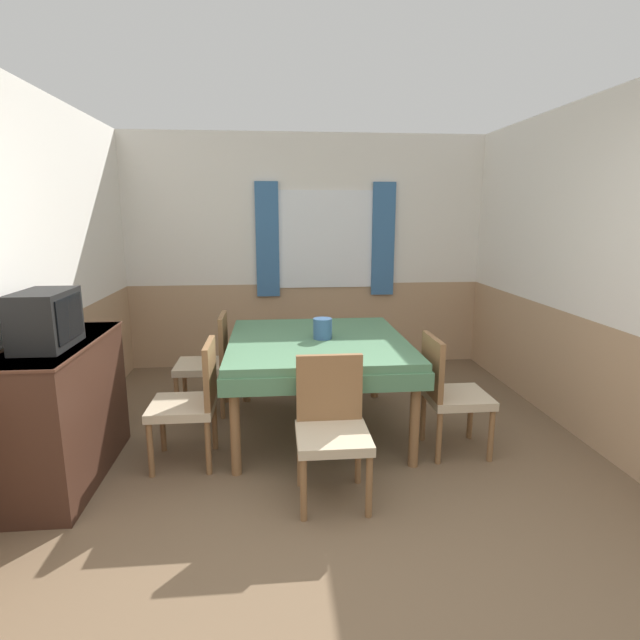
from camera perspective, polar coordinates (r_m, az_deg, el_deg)
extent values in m
plane|color=brown|center=(2.65, 4.79, -29.10)|extent=(16.00, 16.00, 0.00)
cube|color=white|center=(5.69, -1.55, 12.44)|extent=(4.40, 0.05, 1.65)
cube|color=tan|center=(5.83, -1.48, -0.45)|extent=(4.40, 0.05, 0.95)
cube|color=white|center=(5.68, 0.66, 9.17)|extent=(1.15, 0.01, 1.08)
cube|color=#386699|center=(5.63, -6.03, 9.08)|extent=(0.26, 0.03, 1.26)
cube|color=#386699|center=(5.76, 7.24, 9.12)|extent=(0.26, 0.03, 1.26)
cube|color=white|center=(4.14, -29.32, 11.07)|extent=(0.05, 4.09, 1.65)
cube|color=tan|center=(4.33, -27.55, -6.30)|extent=(0.05, 4.09, 0.95)
cube|color=white|center=(4.50, 27.50, 11.21)|extent=(0.05, 4.09, 1.65)
cube|color=tan|center=(4.67, 25.95, -4.88)|extent=(0.05, 4.09, 0.95)
cube|color=#4C7A56|center=(3.97, -0.29, -2.55)|extent=(1.39, 1.52, 0.06)
cube|color=#4C7A56|center=(4.00, -0.29, -3.79)|extent=(1.42, 1.55, 0.12)
cylinder|color=brown|center=(3.45, -9.69, -11.80)|extent=(0.07, 0.07, 0.71)
cylinder|color=brown|center=(3.57, 10.77, -11.01)|extent=(0.07, 0.07, 0.71)
cylinder|color=brown|center=(4.73, -8.48, -5.11)|extent=(0.07, 0.07, 0.71)
cylinder|color=brown|center=(4.81, 6.32, -4.73)|extent=(0.07, 0.07, 0.71)
cylinder|color=brown|center=(3.05, 5.63, -18.39)|extent=(0.04, 0.04, 0.39)
cylinder|color=brown|center=(3.01, -1.89, -18.80)|extent=(0.04, 0.04, 0.39)
cylinder|color=brown|center=(3.38, 4.38, -15.16)|extent=(0.04, 0.04, 0.39)
cylinder|color=brown|center=(3.34, -2.30, -15.47)|extent=(0.04, 0.04, 0.39)
cube|color=tan|center=(3.09, 1.48, -13.27)|extent=(0.44, 0.44, 0.06)
cube|color=brown|center=(3.18, 1.08, -7.73)|extent=(0.42, 0.04, 0.43)
cylinder|color=brown|center=(3.62, -18.81, -13.89)|extent=(0.04, 0.04, 0.39)
cylinder|color=brown|center=(3.96, -17.54, -11.51)|extent=(0.04, 0.04, 0.39)
cylinder|color=brown|center=(3.55, -12.66, -14.04)|extent=(0.04, 0.04, 0.39)
cylinder|color=brown|center=(3.89, -11.95, -11.59)|extent=(0.04, 0.04, 0.39)
cube|color=tan|center=(3.66, -15.44, -9.53)|extent=(0.44, 0.44, 0.06)
cube|color=brown|center=(3.55, -12.47, -5.87)|extent=(0.04, 0.42, 0.43)
cylinder|color=brown|center=(4.48, -16.02, -8.61)|extent=(0.04, 0.04, 0.39)
cylinder|color=brown|center=(4.83, -15.20, -7.03)|extent=(0.04, 0.04, 0.39)
cylinder|color=brown|center=(4.42, -11.12, -8.63)|extent=(0.04, 0.04, 0.39)
cylinder|color=brown|center=(4.78, -10.67, -7.02)|extent=(0.04, 0.04, 0.39)
cube|color=tan|center=(4.55, -13.39, -5.15)|extent=(0.44, 0.44, 0.06)
cube|color=brown|center=(4.46, -11.00, -2.11)|extent=(0.04, 0.42, 0.43)
cylinder|color=brown|center=(4.15, 16.81, -10.32)|extent=(0.04, 0.04, 0.39)
cylinder|color=brown|center=(3.83, 18.96, -12.40)|extent=(0.04, 0.04, 0.39)
cylinder|color=brown|center=(4.03, 11.70, -10.75)|extent=(0.04, 0.04, 0.39)
cylinder|color=brown|center=(3.70, 13.44, -12.98)|extent=(0.04, 0.04, 0.39)
cube|color=tan|center=(3.84, 15.41, -8.51)|extent=(0.44, 0.44, 0.06)
cube|color=brown|center=(3.70, 12.71, -5.16)|extent=(0.04, 0.42, 0.43)
cube|color=#3D2319|center=(3.72, -27.10, -9.26)|extent=(0.44, 1.19, 0.94)
cube|color=#4C2C1F|center=(3.59, -27.80, -2.35)|extent=(0.46, 1.21, 0.02)
cube|color=black|center=(3.44, -28.90, 0.06)|extent=(0.28, 0.45, 0.35)
cube|color=black|center=(3.38, -26.67, 0.22)|extent=(0.01, 0.37, 0.26)
cylinder|color=#335684|center=(3.94, 0.24, -0.98)|extent=(0.15, 0.15, 0.16)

